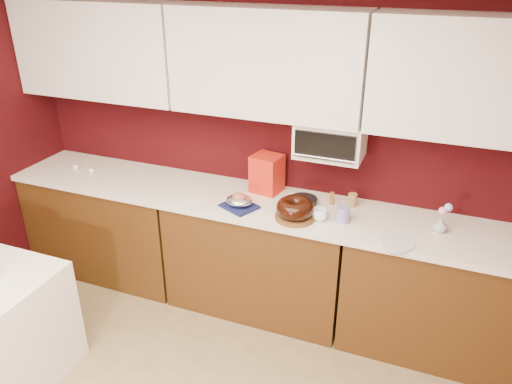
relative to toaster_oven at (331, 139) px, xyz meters
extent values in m
cube|color=#340709|center=(-0.45, 0.15, -0.12)|extent=(4.00, 0.02, 2.50)
cube|color=#492B0E|center=(-1.78, -0.17, -0.95)|extent=(1.31, 0.58, 0.86)
cube|color=#492B0E|center=(-0.45, -0.17, -0.95)|extent=(1.31, 0.58, 0.86)
cube|color=#492B0E|center=(0.88, -0.17, -0.95)|extent=(1.31, 0.58, 0.86)
cube|color=white|center=(-0.45, -0.17, -0.49)|extent=(4.00, 0.62, 0.04)
cube|color=white|center=(-1.78, -0.02, 0.48)|extent=(1.31, 0.33, 0.70)
cube|color=white|center=(-0.45, -0.02, 0.48)|extent=(1.31, 0.33, 0.70)
cube|color=white|center=(0.88, -0.02, 0.48)|extent=(1.31, 0.33, 0.70)
cube|color=white|center=(0.00, 0.00, 0.00)|extent=(0.45, 0.30, 0.25)
cube|color=black|center=(0.00, -0.16, 0.00)|extent=(0.40, 0.02, 0.18)
cylinder|color=silver|center=(0.00, -0.18, -0.07)|extent=(0.42, 0.02, 0.02)
cylinder|color=brown|center=(-0.13, -0.32, -0.46)|extent=(0.35, 0.35, 0.02)
torus|color=black|center=(-0.13, -0.32, -0.39)|extent=(0.29, 0.29, 0.10)
cube|color=#131A48|center=(-0.54, -0.31, -0.47)|extent=(0.29, 0.27, 0.02)
ellipsoid|color=white|center=(-0.54, -0.31, -0.42)|extent=(0.24, 0.22, 0.07)
ellipsoid|color=#AB5A4E|center=(-0.54, -0.31, -0.40)|extent=(0.12, 0.11, 0.06)
cube|color=#B20B15|center=(-0.46, 0.02, -0.33)|extent=(0.24, 0.22, 0.28)
cylinder|color=black|center=(-0.15, -0.07, -0.46)|extent=(0.22, 0.22, 0.03)
imported|color=white|center=(0.02, -0.28, -0.43)|extent=(0.12, 0.12, 0.10)
cylinder|color=navy|center=(0.17, -0.24, -0.42)|extent=(0.12, 0.12, 0.11)
imported|color=#ABAFC2|center=(0.77, -0.15, -0.42)|extent=(0.09, 0.09, 0.11)
sphere|color=pink|center=(0.77, -0.15, -0.33)|extent=(0.05, 0.05, 0.05)
sphere|color=#91BBE8|center=(0.80, -0.13, -0.30)|extent=(0.05, 0.05, 0.05)
cylinder|color=silver|center=(0.54, -0.40, -0.47)|extent=(0.23, 0.23, 0.01)
cylinder|color=#8E5E19|center=(0.04, -0.02, -0.43)|extent=(0.03, 0.03, 0.09)
cylinder|color=olive|center=(0.18, 0.00, -0.43)|extent=(0.08, 0.08, 0.09)
ellipsoid|color=white|center=(-1.89, -0.19, -0.46)|extent=(0.06, 0.04, 0.04)
ellipsoid|color=white|center=(-2.05, -0.18, -0.45)|extent=(0.06, 0.05, 0.05)
camera|label=1|loc=(0.69, -3.13, 1.13)|focal=35.00mm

